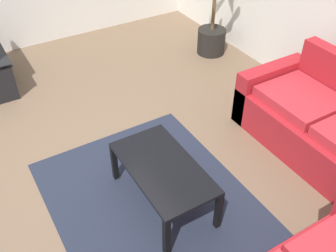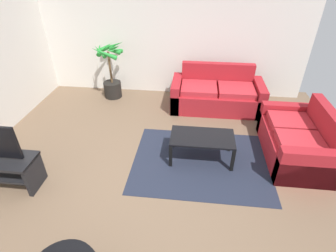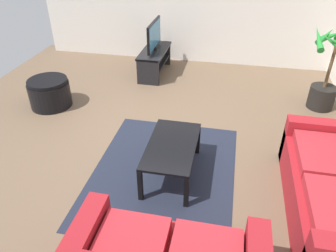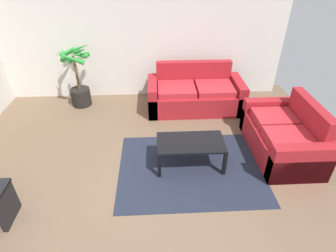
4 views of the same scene
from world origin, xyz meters
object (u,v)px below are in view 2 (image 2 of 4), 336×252
at_px(couch_main, 217,95).
at_px(potted_palm, 111,76).
at_px(coffee_table, 202,139).
at_px(couch_loveseat, 297,141).

relative_size(couch_main, potted_palm, 1.50).
xyz_separation_m(couch_main, coffee_table, (-0.31, -1.79, 0.08)).
relative_size(coffee_table, potted_palm, 0.79).
bearing_deg(coffee_table, potted_palm, 135.63).
bearing_deg(potted_palm, couch_main, -6.26).
relative_size(couch_main, coffee_table, 1.90).
bearing_deg(coffee_table, couch_main, 80.12).
relative_size(couch_loveseat, coffee_table, 1.51).
distance_m(couch_main, couch_loveseat, 1.98).
bearing_deg(couch_loveseat, couch_main, 128.83).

